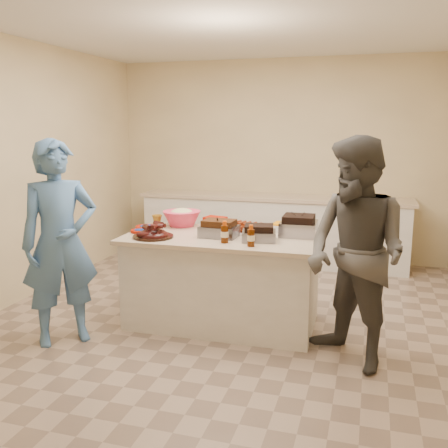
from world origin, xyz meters
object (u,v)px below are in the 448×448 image
(coleslaw_bowl, at_px, (182,226))
(guest_gray, at_px, (350,363))
(bbq_bottle_a, at_px, (225,243))
(rib_platter, at_px, (153,237))
(guest_blue, at_px, (66,340))
(plastic_cup, at_px, (157,224))
(roasting_pan, at_px, (298,236))
(mustard_bottle, at_px, (214,231))
(bbq_bottle_b, at_px, (251,246))
(island, at_px, (222,323))

(coleslaw_bowl, height_order, guest_gray, coleslaw_bowl)
(bbq_bottle_a, bearing_deg, rib_platter, 178.80)
(coleslaw_bowl, xyz_separation_m, guest_blue, (-0.67, -1.07, -0.84))
(plastic_cup, distance_m, guest_blue, 1.43)
(roasting_pan, bearing_deg, rib_platter, -161.48)
(coleslaw_bowl, distance_m, mustard_bottle, 0.42)
(bbq_bottle_b, xyz_separation_m, guest_gray, (0.85, -0.17, -0.84))
(bbq_bottle_b, bearing_deg, rib_platter, 175.38)
(bbq_bottle_b, relative_size, guest_gray, 0.10)
(rib_platter, distance_m, mustard_bottle, 0.60)
(roasting_pan, bearing_deg, bbq_bottle_a, -142.10)
(roasting_pan, distance_m, coleslaw_bowl, 1.18)
(island, bearing_deg, plastic_cup, 156.02)
(bbq_bottle_b, distance_m, guest_gray, 1.20)
(roasting_pan, xyz_separation_m, coleslaw_bowl, (-1.18, 0.11, 0.00))
(guest_blue, distance_m, guest_gray, 2.39)
(coleslaw_bowl, bearing_deg, roasting_pan, -5.35)
(bbq_bottle_a, height_order, bbq_bottle_b, bbq_bottle_a)
(rib_platter, bearing_deg, coleslaw_bowl, 84.06)
(mustard_bottle, distance_m, guest_gray, 1.69)
(rib_platter, xyz_separation_m, guest_gray, (1.76, -0.24, -0.84))
(plastic_cup, relative_size, guest_gray, 0.06)
(roasting_pan, bearing_deg, guest_blue, -154.07)
(guest_gray, bearing_deg, roasting_pan, 169.86)
(bbq_bottle_b, distance_m, guest_blue, 1.80)
(island, height_order, roasting_pan, roasting_pan)
(roasting_pan, distance_m, bbq_bottle_b, 0.61)
(rib_platter, height_order, coleslaw_bowl, coleslaw_bowl)
(bbq_bottle_b, bearing_deg, guest_blue, -164.17)
(roasting_pan, xyz_separation_m, bbq_bottle_b, (-0.32, -0.52, 0.00))
(guest_blue, height_order, guest_gray, guest_gray)
(island, distance_m, mustard_bottle, 0.86)
(bbq_bottle_a, xyz_separation_m, mustard_bottle, (-0.22, 0.42, 0.00))
(coleslaw_bowl, relative_size, bbq_bottle_a, 1.98)
(island, xyz_separation_m, rib_platter, (-0.58, -0.24, 0.84))
(rib_platter, bearing_deg, island, 22.52)
(island, relative_size, guest_gray, 1.01)
(rib_platter, distance_m, coleslaw_bowl, 0.56)
(bbq_bottle_b, relative_size, guest_blue, 0.11)
(bbq_bottle_a, xyz_separation_m, bbq_bottle_b, (0.24, -0.06, 0.00))
(bbq_bottle_a, relative_size, plastic_cup, 1.88)
(rib_platter, xyz_separation_m, bbq_bottle_b, (0.92, -0.07, 0.00))
(island, bearing_deg, coleslaw_bowl, 147.49)
(island, relative_size, plastic_cup, 17.62)
(rib_platter, distance_m, bbq_bottle_b, 0.92)
(coleslaw_bowl, distance_m, bbq_bottle_b, 1.07)
(bbq_bottle_a, height_order, plastic_cup, bbq_bottle_a)
(bbq_bottle_a, bearing_deg, plastic_cup, 146.36)
(coleslaw_bowl, height_order, bbq_bottle_b, coleslaw_bowl)
(mustard_bottle, bearing_deg, coleslaw_bowl, 158.57)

